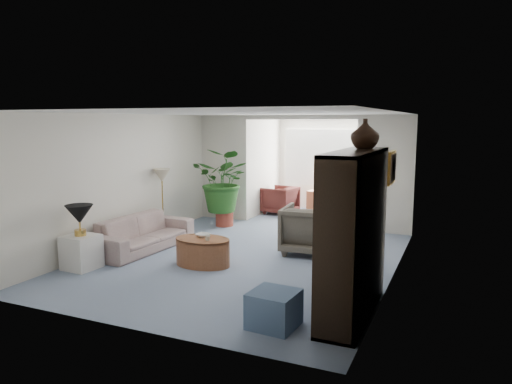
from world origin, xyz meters
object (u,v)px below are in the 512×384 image
at_px(coffee_cup, 207,238).
at_px(sofa, 143,233).
at_px(framed_picture, 392,168).
at_px(sunroom_chair_maroon, 280,200).
at_px(end_table, 81,252).
at_px(plant_pot, 224,219).
at_px(coffee_table, 203,252).
at_px(coffee_bowl, 203,235).
at_px(table_lamp, 79,214).
at_px(side_table_dark, 352,236).
at_px(floor_lamp, 162,176).
at_px(entertainment_cabinet, 354,234).
at_px(cabinet_urn, 365,134).
at_px(wingback_chair, 309,229).
at_px(sunroom_table, 317,201).
at_px(sunroom_chair_blue, 337,204).
at_px(ottoman, 274,309).

bearing_deg(coffee_cup, sofa, 163.19).
xyz_separation_m(framed_picture, sunroom_chair_maroon, (-3.33, 4.22, -1.34)).
distance_m(end_table, plant_pot, 3.81).
bearing_deg(plant_pot, coffee_table, -69.50).
distance_m(framed_picture, coffee_bowl, 3.24).
xyz_separation_m(table_lamp, side_table_dark, (3.80, 2.66, -0.58)).
xyz_separation_m(end_table, floor_lamp, (-0.14, 2.49, 0.98)).
xyz_separation_m(framed_picture, entertainment_cabinet, (-0.23, -1.45, -0.69)).
xyz_separation_m(table_lamp, coffee_cup, (1.85, 0.85, -0.40)).
xyz_separation_m(coffee_bowl, cabinet_urn, (2.75, -0.63, 1.73)).
xyz_separation_m(side_table_dark, cabinet_urn, (0.60, -2.24, 1.90)).
relative_size(wingback_chair, cabinet_urn, 2.52).
bearing_deg(coffee_bowl, sofa, 168.37).
xyz_separation_m(end_table, table_lamp, (0.00, 0.00, 0.62)).
relative_size(coffee_cup, sunroom_table, 0.18).
relative_size(end_table, coffee_cup, 5.51).
xyz_separation_m(sunroom_chair_blue, sunroom_table, (-0.75, 0.75, -0.08)).
relative_size(entertainment_cabinet, sunroom_chair_maroon, 2.58).
bearing_deg(coffee_cup, coffee_table, 146.31).
bearing_deg(coffee_bowl, sunroom_chair_blue, 75.70).
distance_m(end_table, coffee_cup, 2.05).
bearing_deg(table_lamp, side_table_dark, 35.03).
bearing_deg(side_table_dark, sunroom_chair_blue, 108.67).
relative_size(framed_picture, coffee_bowl, 2.21).
bearing_deg(wingback_chair, side_table_dark, -161.69).
bearing_deg(framed_picture, entertainment_cabinet, -99.03).
bearing_deg(framed_picture, sunroom_chair_blue, 113.39).
bearing_deg(wingback_chair, table_lamp, 32.44).
xyz_separation_m(wingback_chair, side_table_dark, (0.70, 0.30, -0.12)).
distance_m(coffee_bowl, sunroom_chair_maroon, 4.56).
relative_size(coffee_table, cabinet_urn, 2.51).
xyz_separation_m(floor_lamp, coffee_cup, (1.99, -1.63, -0.75)).
distance_m(end_table, sunroom_chair_blue, 6.26).
relative_size(side_table_dark, cabinet_urn, 1.65).
distance_m(sofa, wingback_chair, 3.07).
bearing_deg(plant_pot, ottoman, -56.57).
bearing_deg(sunroom_table, floor_lamp, -119.64).
bearing_deg(framed_picture, sofa, -179.70).
xyz_separation_m(entertainment_cabinet, sunroom_chair_maroon, (-3.10, 5.67, -0.65)).
distance_m(coffee_cup, sunroom_chair_blue, 4.84).
distance_m(table_lamp, wingback_chair, 3.92).
bearing_deg(entertainment_cabinet, coffee_table, 159.20).
distance_m(framed_picture, end_table, 5.04).
bearing_deg(cabinet_urn, table_lamp, -174.48).
relative_size(floor_lamp, plant_pot, 0.90).
bearing_deg(side_table_dark, table_lamp, -144.97).
distance_m(framed_picture, sunroom_chair_maroon, 5.54).
height_order(sofa, plant_pot, sofa).
relative_size(framed_picture, sofa, 0.24).
height_order(end_table, coffee_cup, end_table).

